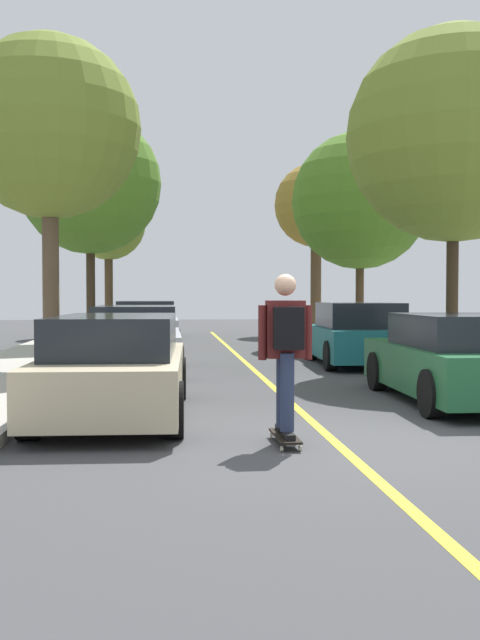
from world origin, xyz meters
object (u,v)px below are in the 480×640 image
Objects in this scene: street_tree_left_near at (90,183)px; street_tree_right_near at (360,201)px; street_tree_right_far at (316,206)px; skateboarder at (286,344)px; street_tree_left_nearest at (50,128)px; parked_car_left_farthest at (151,319)px; parked_car_left_near at (135,340)px; street_tree_right_nearest at (454,135)px; parked_car_left_nearest at (116,366)px; parked_car_right_near at (358,335)px; street_tree_left_far at (108,224)px; parked_car_right_nearest at (459,359)px; parked_car_left_far at (146,325)px; skateboard at (285,436)px.

street_tree_right_near is at bearing 0.93° from street_tree_left_near.
street_tree_right_far is 22.55m from skateboarder.
street_tree_left_nearest reaches higher than street_tree_right_near.
parked_car_left_farthest is 2.61× the size of skateboarder.
skateboarder is at bearing -75.55° from parked_car_left_near.
street_tree_right_near is (0.00, 7.52, -0.40)m from street_tree_right_nearest.
parked_car_right_near reaches higher than parked_car_left_nearest.
parked_car_right_nearest is at bearing -70.14° from street_tree_left_far.
street_tree_right_far is at bearing 82.76° from parked_car_right_near.
parked_car_left_farthest is 0.64× the size of street_tree_right_nearest.
street_tree_left_near is (-1.66, -5.92, 4.27)m from parked_car_left_farthest.
parked_car_left_near is 0.65× the size of street_tree_right_near.
parked_car_left_far is at bearing -132.19° from street_tree_right_far.
parked_car_left_far is (-0.00, 12.30, 0.03)m from parked_car_left_nearest.
parked_car_right_nearest is 2.47× the size of skateboarder.
parked_car_right_near is at bearing -42.20° from street_tree_left_near.
parked_car_left_nearest is 5.02m from parked_car_right_nearest.
parked_car_left_nearest is 9.44m from street_tree_right_nearest.
street_tree_left_far reaches higher than parked_car_left_farthest.
parked_car_left_far reaches higher than parked_car_right_nearest.
street_tree_right_near is at bearing 72.35° from skateboarder.
parked_car_left_nearest is at bearing -117.54° from street_tree_right_near.
street_tree_right_far is at bearing 77.74° from skateboard.
street_tree_right_far is (6.63, 14.19, 4.51)m from parked_car_left_near.
skateboarder is (-3.04, -8.62, 0.39)m from parked_car_right_near.
street_tree_left_far is at bearing 142.42° from street_tree_right_near.
street_tree_right_near is at bearing 82.11° from parked_car_right_nearest.
street_tree_left_far is at bearing 103.73° from parked_car_left_far.
street_tree_left_far is (-1.66, 19.09, 3.70)m from parked_car_left_nearest.
street_tree_left_far is at bearing 160.33° from parked_car_left_farthest.
street_tree_right_far is at bearing 3.66° from street_tree_left_far.
parked_car_right_near is 0.58× the size of street_tree_right_nearest.
skateboard is (3.58, -14.60, -4.84)m from street_tree_left_near.
parked_car_left_nearest reaches higher than skateboard.
parked_car_right_near is 9.13m from skateboard.
street_tree_left_far is at bearing 90.00° from street_tree_left_near.
parked_car_right_near is 2.38× the size of skateboarder.
skateboard is at bearing -107.70° from street_tree_right_near.
parked_car_left_far is 0.62× the size of street_tree_right_nearest.
street_tree_right_far is (1.66, 18.87, 4.55)m from parked_car_right_nearest.
street_tree_left_far is at bearing 90.00° from street_tree_left_nearest.
parked_car_right_near reaches higher than parked_car_left_near.
street_tree_left_nearest is at bearing -97.10° from parked_car_left_farthest.
parked_car_left_nearest is at bearing -127.10° from parked_car_right_near.
parked_car_left_nearest is 2.85m from skateboard.
street_tree_left_near is at bearing -105.63° from parked_car_left_farthest.
street_tree_right_nearest reaches higher than street_tree_left_near.
street_tree_right_far is 8.07× the size of skateboard.
street_tree_left_far is (-0.00, 6.51, -0.57)m from street_tree_left_near.
street_tree_right_far is at bearing 40.36° from street_tree_left_near.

